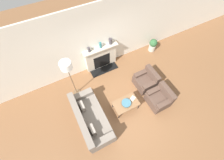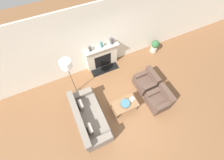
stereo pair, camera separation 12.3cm
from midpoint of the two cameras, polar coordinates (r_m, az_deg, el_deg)
The scene contains 14 objects.
ground_plane at distance 5.87m, azimuth 6.99°, elevation -10.52°, with size 18.00×18.00×0.00m, color brown.
wall_back at distance 5.96m, azimuth -3.59°, elevation 15.61°, with size 18.00×0.06×2.90m.
fireplace at distance 6.48m, azimuth -3.27°, elevation 8.65°, with size 1.48×0.59×1.12m.
couch at distance 5.41m, azimuth -8.20°, elevation -14.19°, with size 0.90×1.98×0.83m.
armchair_near at distance 5.92m, azimuth 18.05°, elevation -7.24°, with size 0.74×0.79×0.77m.
armchair_far at distance 6.19m, azimuth 13.47°, elevation -0.68°, with size 0.74×0.79×0.77m.
coffee_table at distance 5.50m, azimuth 5.58°, elevation -9.11°, with size 0.91×0.57×0.41m.
bowl at distance 5.42m, azimuth 5.74°, elevation -8.90°, with size 0.34×0.34×0.09m.
book at distance 5.56m, azimuth 8.22°, elevation -7.23°, with size 0.26×0.23×0.02m.
floor_lamp at distance 4.97m, azimuth -16.19°, elevation 4.87°, with size 0.38×0.38×1.89m.
mantel_vase_left at distance 5.91m, azimuth -7.77°, elevation 11.61°, with size 0.11×0.11×0.20m.
mantel_vase_center_left at distance 6.00m, azimuth -3.41°, elevation 13.22°, with size 0.09×0.09×0.24m.
mantel_vase_center_right at distance 6.12m, azimuth 0.50°, elevation 14.52°, with size 0.13×0.13×0.25m.
potted_plant at distance 7.53m, azimuth 16.43°, elevation 12.34°, with size 0.36×0.36×0.64m.
Camera 2 is at (-1.52, -1.73, 5.39)m, focal length 24.00 mm.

